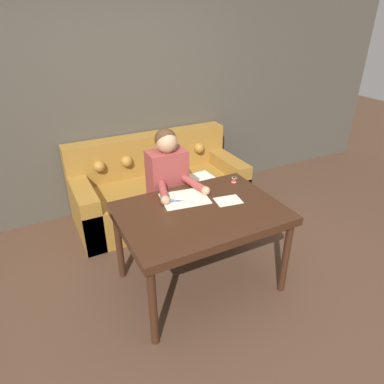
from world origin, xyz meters
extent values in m
plane|color=#4C3323|center=(0.00, 0.00, 0.00)|extent=(16.00, 16.00, 0.00)
cube|color=#474238|center=(0.00, 1.84, 1.30)|extent=(8.00, 0.06, 2.60)
cube|color=#381E11|center=(0.13, 0.08, 0.73)|extent=(1.32, 0.94, 0.07)
cylinder|color=#381E11|center=(-0.47, -0.32, 0.35)|extent=(0.06, 0.06, 0.70)
cylinder|color=#381E11|center=(0.73, -0.32, 0.35)|extent=(0.06, 0.06, 0.70)
cylinder|color=#381E11|center=(-0.47, 0.49, 0.35)|extent=(0.06, 0.06, 0.70)
cylinder|color=#381E11|center=(0.73, 0.49, 0.35)|extent=(0.06, 0.06, 0.70)
cube|color=olive|center=(0.28, 1.34, 0.22)|extent=(1.96, 0.89, 0.44)
cube|color=olive|center=(0.28, 1.68, 0.67)|extent=(1.96, 0.22, 0.47)
cube|color=olive|center=(-0.60, 1.34, 0.30)|extent=(0.20, 0.89, 0.60)
cube|color=olive|center=(1.16, 1.34, 0.30)|extent=(0.20, 0.89, 0.60)
sphere|color=olive|center=(-0.34, 1.55, 0.67)|extent=(0.13, 0.13, 0.13)
sphere|color=olive|center=(-0.03, 1.55, 0.67)|extent=(0.13, 0.13, 0.13)
sphere|color=olive|center=(0.28, 1.55, 0.67)|extent=(0.13, 0.13, 0.13)
sphere|color=olive|center=(0.59, 1.55, 0.67)|extent=(0.13, 0.13, 0.13)
sphere|color=olive|center=(0.91, 1.55, 0.67)|extent=(0.13, 0.13, 0.13)
cube|color=white|center=(0.74, 1.23, 0.44)|extent=(0.34, 0.28, 0.00)
cylinder|color=#33281E|center=(0.12, 0.73, 0.24)|extent=(0.28, 0.28, 0.49)
cube|color=#993D38|center=(0.12, 0.73, 0.77)|extent=(0.36, 0.22, 0.57)
sphere|color=tan|center=(0.12, 0.71, 1.14)|extent=(0.19, 0.19, 0.19)
sphere|color=#472D19|center=(0.12, 0.74, 1.17)|extent=(0.20, 0.20, 0.20)
cylinder|color=#993D38|center=(-0.04, 0.46, 0.80)|extent=(0.16, 0.33, 0.07)
sphere|color=tan|center=(-0.08, 0.30, 0.80)|extent=(0.08, 0.08, 0.08)
cylinder|color=#993D38|center=(0.27, 0.46, 0.80)|extent=(0.12, 0.33, 0.07)
sphere|color=tan|center=(0.30, 0.30, 0.80)|extent=(0.08, 0.08, 0.08)
cube|color=beige|center=(0.10, 0.31, 0.77)|extent=(0.43, 0.36, 0.00)
cube|color=beige|center=(0.41, 0.11, 0.77)|extent=(0.24, 0.19, 0.00)
cube|color=silver|center=(0.11, 0.26, 0.77)|extent=(0.13, 0.05, 0.00)
cube|color=#2D569E|center=(0.01, 0.30, 0.77)|extent=(0.08, 0.04, 0.00)
torus|color=#2D569E|center=(-0.03, 0.31, 0.77)|extent=(0.04, 0.04, 0.01)
cube|color=silver|center=(0.10, 0.24, 0.77)|extent=(0.11, 0.09, 0.00)
cube|color=#2D569E|center=(0.02, 0.31, 0.77)|extent=(0.07, 0.06, 0.00)
torus|color=#2D569E|center=(-0.01, 0.34, 0.77)|extent=(0.04, 0.04, 0.01)
cylinder|color=silver|center=(0.05, 0.28, 0.77)|extent=(0.01, 0.01, 0.01)
cylinder|color=red|center=(0.65, 0.39, 0.79)|extent=(0.03, 0.03, 0.04)
cylinder|color=beige|center=(0.65, 0.39, 0.81)|extent=(0.04, 0.04, 0.00)
cylinder|color=beige|center=(0.65, 0.39, 0.77)|extent=(0.04, 0.04, 0.00)
camera|label=1|loc=(-1.02, -1.99, 2.19)|focal=32.00mm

